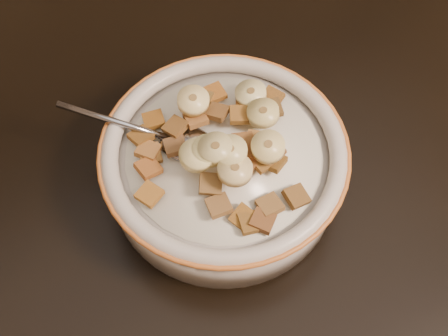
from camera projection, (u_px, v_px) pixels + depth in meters
name	position (u px, v px, depth m)	size (l,w,h in m)	color
table	(403.00, 184.00, 0.60)	(1.40, 0.90, 0.04)	black
chair	(165.00, 45.00, 1.09)	(0.40, 0.40, 0.89)	black
cereal_bowl	(224.00, 169.00, 0.56)	(0.23, 0.23, 0.05)	beige
milk	(224.00, 155.00, 0.54)	(0.19, 0.19, 0.00)	silver
spoon	(187.00, 144.00, 0.54)	(0.04, 0.05, 0.01)	gray
cereal_square_0	(149.00, 194.00, 0.51)	(0.02, 0.02, 0.01)	olive
cereal_square_1	(272.00, 152.00, 0.52)	(0.02, 0.02, 0.01)	brown
cereal_square_2	(148.00, 168.00, 0.52)	(0.02, 0.02, 0.01)	#955024
cereal_square_3	(219.00, 206.00, 0.50)	(0.02, 0.02, 0.01)	brown
cereal_square_4	(244.00, 218.00, 0.50)	(0.02, 0.02, 0.01)	#9C681E
cereal_square_5	(176.00, 127.00, 0.54)	(0.02, 0.02, 0.01)	brown
cereal_square_6	(201.00, 100.00, 0.56)	(0.02, 0.02, 0.01)	olive
cereal_square_7	(245.00, 151.00, 0.51)	(0.02, 0.02, 0.01)	brown
cereal_square_8	(257.00, 141.00, 0.52)	(0.02, 0.02, 0.01)	brown
cereal_square_9	(243.00, 143.00, 0.52)	(0.02, 0.02, 0.01)	brown
cereal_square_10	(211.00, 184.00, 0.50)	(0.02, 0.02, 0.01)	brown
cereal_square_11	(246.00, 100.00, 0.55)	(0.02, 0.02, 0.01)	brown
cereal_square_12	(273.00, 162.00, 0.52)	(0.02, 0.02, 0.01)	brown
cereal_square_13	(214.00, 93.00, 0.56)	(0.02, 0.02, 0.01)	#9C6522
cereal_square_14	(262.00, 160.00, 0.51)	(0.02, 0.02, 0.01)	brown
cereal_square_15	(246.00, 106.00, 0.55)	(0.02, 0.02, 0.01)	brown
cereal_square_16	(251.00, 222.00, 0.49)	(0.02, 0.02, 0.01)	brown
cereal_square_17	(270.00, 205.00, 0.50)	(0.02, 0.02, 0.01)	brown
cereal_square_18	(296.00, 196.00, 0.50)	(0.02, 0.02, 0.01)	brown
cereal_square_19	(263.00, 221.00, 0.49)	(0.02, 0.02, 0.01)	brown
cereal_square_20	(271.00, 108.00, 0.55)	(0.02, 0.02, 0.01)	brown
cereal_square_21	(272.00, 98.00, 0.56)	(0.02, 0.02, 0.01)	brown
cereal_square_22	(242.00, 164.00, 0.51)	(0.02, 0.02, 0.01)	brown
cereal_square_23	(196.00, 118.00, 0.54)	(0.02, 0.02, 0.01)	olive
cereal_square_24	(141.00, 136.00, 0.54)	(0.02, 0.02, 0.01)	brown
cereal_square_25	(154.00, 120.00, 0.55)	(0.02, 0.02, 0.01)	brown
cereal_square_26	(148.00, 150.00, 0.53)	(0.02, 0.02, 0.01)	#985B33
cereal_square_27	(150.00, 154.00, 0.53)	(0.02, 0.02, 0.01)	olive
cereal_square_28	(217.00, 112.00, 0.54)	(0.02, 0.02, 0.01)	brown
cereal_square_29	(238.00, 171.00, 0.50)	(0.02, 0.02, 0.01)	brown
cereal_square_30	(240.00, 115.00, 0.54)	(0.02, 0.02, 0.01)	brown
cereal_square_31	(175.00, 146.00, 0.53)	(0.02, 0.02, 0.01)	brown
banana_slice_0	(251.00, 94.00, 0.55)	(0.03, 0.03, 0.01)	#FAEFA5
banana_slice_1	(216.00, 148.00, 0.50)	(0.03, 0.03, 0.01)	#CDB971
banana_slice_2	(193.00, 101.00, 0.54)	(0.03, 0.03, 0.01)	#FFE287
banana_slice_3	(209.00, 150.00, 0.50)	(0.03, 0.03, 0.01)	#FDEC85
banana_slice_4	(198.00, 155.00, 0.50)	(0.03, 0.03, 0.01)	#FEF099
banana_slice_5	(268.00, 147.00, 0.50)	(0.03, 0.03, 0.01)	beige
banana_slice_6	(196.00, 156.00, 0.50)	(0.03, 0.03, 0.01)	#DACB69
banana_slice_7	(230.00, 151.00, 0.50)	(0.03, 0.03, 0.01)	#ECD67C
banana_slice_8	(235.00, 170.00, 0.49)	(0.03, 0.03, 0.01)	#F4D488
banana_slice_9	(263.00, 113.00, 0.53)	(0.03, 0.03, 0.01)	#D5C781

